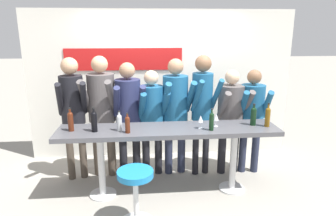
{
  "coord_description": "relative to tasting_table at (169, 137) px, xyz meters",
  "views": [
    {
      "loc": [
        -0.34,
        -3.71,
        2.2
      ],
      "look_at": [
        0.0,
        0.09,
        1.19
      ],
      "focal_mm": 32.0,
      "sensor_mm": 36.0,
      "label": 1
    }
  ],
  "objects": [
    {
      "name": "wine_bottle_5",
      "position": [
        1.15,
        0.03,
        0.27
      ],
      "size": [
        0.08,
        0.08,
        0.3
      ],
      "color": "black",
      "rests_on": "tasting_table"
    },
    {
      "name": "person_far_right",
      "position": [
        0.98,
        0.52,
        0.19
      ],
      "size": [
        0.5,
        0.58,
        1.62
      ],
      "rotation": [
        0.0,
        0.0,
        0.14
      ],
      "color": "black",
      "rests_on": "ground_plane"
    },
    {
      "name": "person_center_left",
      "position": [
        -0.54,
        0.56,
        0.27
      ],
      "size": [
        0.49,
        0.59,
        1.74
      ],
      "rotation": [
        0.0,
        0.0,
        0.14
      ],
      "color": "black",
      "rests_on": "ground_plane"
    },
    {
      "name": "person_right",
      "position": [
        0.55,
        0.51,
        0.36
      ],
      "size": [
        0.43,
        0.57,
        1.84
      ],
      "rotation": [
        0.0,
        0.0,
        0.18
      ],
      "color": "black",
      "rests_on": "ground_plane"
    },
    {
      "name": "bar_stool",
      "position": [
        -0.43,
        -0.68,
        -0.35
      ],
      "size": [
        0.43,
        0.43,
        0.68
      ],
      "color": "silver",
      "rests_on": "ground_plane"
    },
    {
      "name": "person_rightmost",
      "position": [
        1.31,
        0.51,
        0.19
      ],
      "size": [
        0.46,
        0.55,
        1.62
      ],
      "rotation": [
        0.0,
        0.0,
        -0.1
      ],
      "color": "#23283D",
      "rests_on": "ground_plane"
    },
    {
      "name": "wine_bottle_4",
      "position": [
        -0.95,
        -0.05,
        0.27
      ],
      "size": [
        0.08,
        0.08,
        0.32
      ],
      "color": "black",
      "rests_on": "tasting_table"
    },
    {
      "name": "ground_plane",
      "position": [
        0.0,
        0.0,
        -0.81
      ],
      "size": [
        40.0,
        40.0,
        0.0
      ],
      "primitive_type": "plane",
      "color": "gray"
    },
    {
      "name": "back_wall",
      "position": [
        -0.01,
        1.38,
        0.45
      ],
      "size": [
        4.5,
        0.12,
        2.51
      ],
      "color": "silver",
      "rests_on": "ground_plane"
    },
    {
      "name": "wine_bottle_1",
      "position": [
        1.31,
        -0.05,
        0.27
      ],
      "size": [
        0.07,
        0.07,
        0.32
      ],
      "color": "brown",
      "rests_on": "tasting_table"
    },
    {
      "name": "person_center",
      "position": [
        -0.2,
        0.56,
        0.19
      ],
      "size": [
        0.48,
        0.57,
        1.62
      ],
      "rotation": [
        0.0,
        0.0,
        0.17
      ],
      "color": "black",
      "rests_on": "ground_plane"
    },
    {
      "name": "tasting_table",
      "position": [
        0.0,
        0.0,
        0.0
      ],
      "size": [
        2.9,
        0.58,
        0.94
      ],
      "color": "#4C4C51",
      "rests_on": "ground_plane"
    },
    {
      "name": "person_center_right",
      "position": [
        0.16,
        0.58,
        0.3
      ],
      "size": [
        0.5,
        0.61,
        1.78
      ],
      "rotation": [
        0.0,
        0.0,
        0.15
      ],
      "color": "#23283D",
      "rests_on": "ground_plane"
    },
    {
      "name": "person_far_left",
      "position": [
        -1.33,
        0.52,
        0.34
      ],
      "size": [
        0.46,
        0.59,
        1.82
      ],
      "rotation": [
        0.0,
        0.0,
        0.2
      ],
      "color": "#473D33",
      "rests_on": "ground_plane"
    },
    {
      "name": "wine_bottle_3",
      "position": [
        0.54,
        -0.13,
        0.26
      ],
      "size": [
        0.06,
        0.06,
        0.29
      ],
      "color": "black",
      "rests_on": "tasting_table"
    },
    {
      "name": "person_left",
      "position": [
        -0.93,
        0.6,
        0.33
      ],
      "size": [
        0.52,
        0.62,
        1.83
      ],
      "rotation": [
        0.0,
        0.0,
        -0.13
      ],
      "color": "#473D33",
      "rests_on": "ground_plane"
    },
    {
      "name": "wine_bottle_0",
      "position": [
        -0.63,
        -0.05,
        0.25
      ],
      "size": [
        0.06,
        0.06,
        0.26
      ],
      "color": "#B7BCC1",
      "rests_on": "tasting_table"
    },
    {
      "name": "wine_bottle_2",
      "position": [
        -0.53,
        -0.14,
        0.25
      ],
      "size": [
        0.06,
        0.06,
        0.26
      ],
      "color": "#4C1E0F",
      "rests_on": "tasting_table"
    },
    {
      "name": "wine_bottle_6",
      "position": [
        -1.25,
        0.0,
        0.27
      ],
      "size": [
        0.07,
        0.07,
        0.31
      ],
      "color": "#4C1E0F",
      "rests_on": "tasting_table"
    },
    {
      "name": "wine_glass_0",
      "position": [
        0.63,
        0.01,
        0.25
      ],
      "size": [
        0.07,
        0.07,
        0.18
      ],
      "color": "silver",
      "rests_on": "tasting_table"
    },
    {
      "name": "wine_glass_1",
      "position": [
        0.41,
        -0.05,
        0.25
      ],
      "size": [
        0.07,
        0.07,
        0.18
      ],
      "color": "silver",
      "rests_on": "tasting_table"
    }
  ]
}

